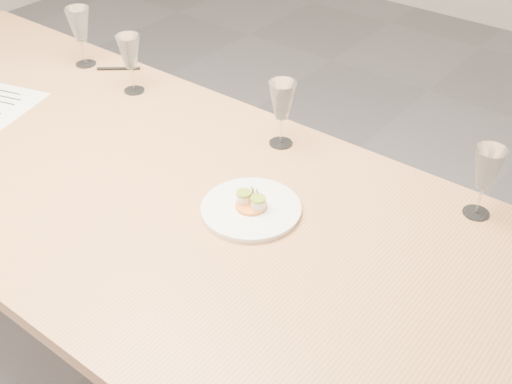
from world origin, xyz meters
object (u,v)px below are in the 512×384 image
Objects in this scene: ballpoint_pen at (119,68)px; wine_glass_3 at (487,170)px; wine_glass_2 at (282,102)px; wine_glass_1 at (130,53)px; dining_table at (105,178)px; wine_glass_0 at (79,26)px; dinner_plate at (251,208)px.

wine_glass_3 is (1.31, -0.00, 0.13)m from ballpoint_pen.
wine_glass_1 is at bearing -176.43° from wine_glass_2.
dining_table is 1.03m from wine_glass_3.
wine_glass_3 is at bearing 3.64° from wine_glass_2.
wine_glass_0 is 1.44m from wine_glass_3.
dining_table is at bearing -171.72° from dinner_plate.
wine_glass_2 is at bearing -42.76° from ballpoint_pen.
wine_glass_1 reaches higher than dining_table.
dining_table is 11.58× the size of wine_glass_0.
wine_glass_2 is at bearing 46.87° from dining_table.
wine_glass_3 is at bearing 23.86° from dining_table.
dinner_plate reaches higher than ballpoint_pen.
ballpoint_pen is at bearing 158.29° from dinner_plate.
wine_glass_0 reaches higher than ballpoint_pen.
wine_glass_3 is (0.58, 0.04, -0.00)m from wine_glass_2.
wine_glass_0 is 1.05× the size of wine_glass_2.
dining_table is 12.37× the size of wine_glass_1.
wine_glass_2 reaches higher than dining_table.
wine_glass_2 reaches higher than wine_glass_1.
dining_table is at bearing -56.12° from wine_glass_1.
wine_glass_1 reaches higher than dinner_plate.
ballpoint_pen is (-0.87, 0.34, -0.01)m from dinner_plate.
wine_glass_0 is 0.86m from wine_glass_2.
wine_glass_2 reaches higher than dinner_plate.
wine_glass_1 is at bearing -176.40° from wine_glass_3.
wine_glass_0 reaches higher than wine_glass_1.
wine_glass_3 is (1.16, 0.07, -0.00)m from wine_glass_1.
dining_table is 12.59× the size of wine_glass_3.
wine_glass_1 is at bearing 159.24° from dinner_plate.
dining_table is at bearing -156.14° from wine_glass_3.
wine_glass_0 is (-0.13, -0.04, 0.14)m from ballpoint_pen.
wine_glass_2 is 1.03× the size of wine_glass_3.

